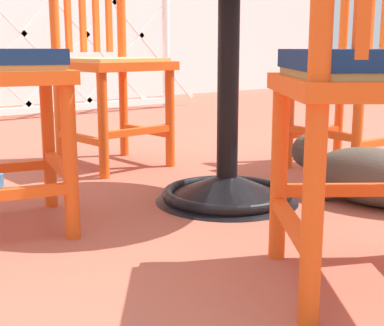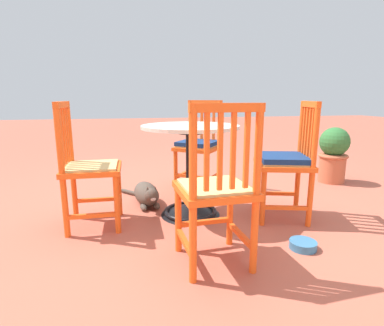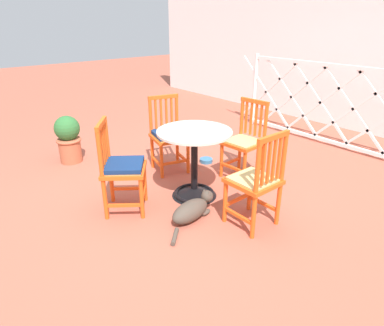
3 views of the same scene
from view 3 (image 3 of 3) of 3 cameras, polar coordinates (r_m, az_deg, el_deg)
name	(u,v)px [view 3 (image 3 of 3)]	position (r m, az deg, el deg)	size (l,w,h in m)	color
ground_plane	(173,198)	(3.61, -3.23, -5.90)	(24.00, 24.00, 0.00)	#AD5642
building_wall_backdrop	(364,42)	(6.26, 27.12, 17.70)	(10.00, 0.20, 2.80)	white
lattice_fence_panel	(336,106)	(5.31, 23.17, 8.92)	(3.59, 0.06, 1.21)	white
cafe_table	(194,171)	(3.53, 0.39, -1.41)	(0.76, 0.76, 0.73)	black
orange_chair_at_corner	(245,142)	(3.97, 8.87, 3.51)	(0.42, 0.42, 0.91)	#EA5619
orange_chair_facing_out	(169,136)	(4.11, -3.96, 4.63)	(0.49, 0.49, 0.91)	#EA5619
orange_chair_by_planter	(122,168)	(3.27, -11.81, -0.88)	(0.56, 0.56, 0.91)	#EA5619
orange_chair_near_fence	(256,182)	(3.03, 10.74, -3.17)	(0.40, 0.40, 0.91)	#EA5619
tabby_cat	(193,210)	(3.22, 0.17, -7.87)	(0.36, 0.70, 0.23)	#4C4238
terracotta_planter	(68,138)	(4.66, -20.17, 3.99)	(0.32, 0.32, 0.62)	#B25B3D
pet_water_bowl	(206,160)	(4.46, 2.41, 0.45)	(0.17, 0.17, 0.05)	teal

